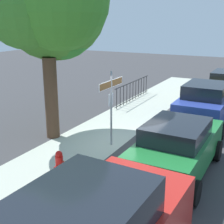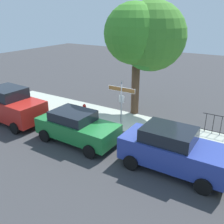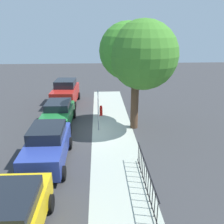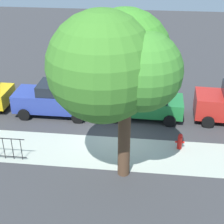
{
  "view_description": "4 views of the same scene",
  "coord_description": "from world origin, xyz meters",
  "px_view_note": "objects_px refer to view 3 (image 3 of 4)",
  "views": [
    {
      "loc": [
        -9.26,
        -4.38,
        4.27
      ],
      "look_at": [
        -0.01,
        0.5,
        1.14
      ],
      "focal_mm": 49.23,
      "sensor_mm": 36.0,
      "label": 1
    },
    {
      "loc": [
        6.14,
        -10.83,
        6.07
      ],
      "look_at": [
        -0.43,
        -0.27,
        1.1
      ],
      "focal_mm": 40.22,
      "sensor_mm": 36.0,
      "label": 2
    },
    {
      "loc": [
        14.3,
        0.43,
        6.35
      ],
      "look_at": [
        -0.64,
        1.28,
        1.08
      ],
      "focal_mm": 39.47,
      "sensor_mm": 36.0,
      "label": 3
    },
    {
      "loc": [
        -1.44,
        14.08,
        8.98
      ],
      "look_at": [
        0.25,
        -0.28,
        1.24
      ],
      "focal_mm": 54.92,
      "sensor_mm": 36.0,
      "label": 4
    }
  ],
  "objects_px": {
    "car_red": "(66,92)",
    "car_blue": "(47,146)",
    "car_yellow": "(7,222)",
    "street_sign": "(98,103)",
    "fire_hydrant": "(101,111)",
    "shade_tree": "(138,55)",
    "car_green": "(58,114)"
  },
  "relations": [
    {
      "from": "car_red",
      "to": "car_yellow",
      "type": "distance_m",
      "value": 14.4
    },
    {
      "from": "car_yellow",
      "to": "fire_hydrant",
      "type": "bearing_deg",
      "value": 166.25
    },
    {
      "from": "fire_hydrant",
      "to": "car_blue",
      "type": "bearing_deg",
      "value": -22.13
    },
    {
      "from": "shade_tree",
      "to": "car_yellow",
      "type": "bearing_deg",
      "value": -30.82
    },
    {
      "from": "street_sign",
      "to": "car_green",
      "type": "xyz_separation_m",
      "value": [
        -1.0,
        -2.66,
        -0.99
      ]
    },
    {
      "from": "shade_tree",
      "to": "car_green",
      "type": "distance_m",
      "value": 6.45
    },
    {
      "from": "car_blue",
      "to": "car_yellow",
      "type": "distance_m",
      "value": 4.81
    },
    {
      "from": "shade_tree",
      "to": "car_green",
      "type": "relative_size",
      "value": 1.62
    },
    {
      "from": "shade_tree",
      "to": "car_blue",
      "type": "distance_m",
      "value": 7.23
    },
    {
      "from": "street_sign",
      "to": "car_green",
      "type": "distance_m",
      "value": 3.01
    },
    {
      "from": "car_blue",
      "to": "fire_hydrant",
      "type": "distance_m",
      "value": 7.09
    },
    {
      "from": "car_green",
      "to": "car_yellow",
      "type": "distance_m",
      "value": 9.6
    },
    {
      "from": "shade_tree",
      "to": "car_yellow",
      "type": "height_order",
      "value": "shade_tree"
    },
    {
      "from": "street_sign",
      "to": "fire_hydrant",
      "type": "height_order",
      "value": "street_sign"
    },
    {
      "from": "fire_hydrant",
      "to": "car_green",
      "type": "bearing_deg",
      "value": -58.57
    },
    {
      "from": "shade_tree",
      "to": "car_blue",
      "type": "bearing_deg",
      "value": -51.96
    },
    {
      "from": "street_sign",
      "to": "fire_hydrant",
      "type": "xyz_separation_m",
      "value": [
        -2.75,
        0.2,
        -1.42
      ]
    },
    {
      "from": "street_sign",
      "to": "car_blue",
      "type": "xyz_separation_m",
      "value": [
        3.8,
        -2.47,
        -0.89
      ]
    },
    {
      "from": "shade_tree",
      "to": "car_blue",
      "type": "xyz_separation_m",
      "value": [
        3.79,
        -4.84,
        -3.8
      ]
    },
    {
      "from": "car_red",
      "to": "car_blue",
      "type": "relative_size",
      "value": 1.0
    },
    {
      "from": "car_red",
      "to": "car_yellow",
      "type": "bearing_deg",
      "value": 2.58
    },
    {
      "from": "shade_tree",
      "to": "street_sign",
      "type": "bearing_deg",
      "value": -90.35
    },
    {
      "from": "car_red",
      "to": "car_blue",
      "type": "height_order",
      "value": "car_red"
    },
    {
      "from": "car_red",
      "to": "car_green",
      "type": "bearing_deg",
      "value": 3.59
    },
    {
      "from": "street_sign",
      "to": "car_yellow",
      "type": "height_order",
      "value": "street_sign"
    },
    {
      "from": "car_red",
      "to": "car_green",
      "type": "height_order",
      "value": "car_red"
    },
    {
      "from": "street_sign",
      "to": "car_red",
      "type": "bearing_deg",
      "value": -154.63
    },
    {
      "from": "car_green",
      "to": "car_blue",
      "type": "relative_size",
      "value": 0.98
    },
    {
      "from": "car_green",
      "to": "car_blue",
      "type": "height_order",
      "value": "car_blue"
    },
    {
      "from": "car_green",
      "to": "fire_hydrant",
      "type": "height_order",
      "value": "car_green"
    },
    {
      "from": "car_yellow",
      "to": "shade_tree",
      "type": "bearing_deg",
      "value": 149.97
    },
    {
      "from": "fire_hydrant",
      "to": "shade_tree",
      "type": "bearing_deg",
      "value": 38.27
    }
  ]
}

